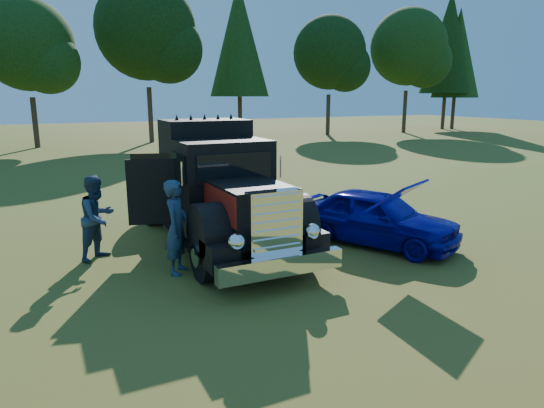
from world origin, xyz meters
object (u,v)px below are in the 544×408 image
Objects in this scene: diamond_t_truck at (218,194)px; hotrod_coupe at (377,217)px; spectator_near at (177,227)px; spectator_far at (98,217)px.

hotrod_coupe is at bearing -24.67° from diamond_t_truck.
spectator_near is at bearing -134.82° from diamond_t_truck.
diamond_t_truck is 1.64× the size of hotrod_coupe.
diamond_t_truck is 3.78× the size of spectator_far.
spectator_near is (-4.89, 0.21, 0.29)m from hotrod_coupe.
diamond_t_truck is 3.67× the size of spectator_near.
hotrod_coupe is (3.50, -1.61, -0.59)m from diamond_t_truck.
spectator_near is at bearing 177.59° from hotrod_coupe.
spectator_far is (-2.74, 0.25, -0.33)m from diamond_t_truck.
hotrod_coupe is 2.24× the size of spectator_near.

